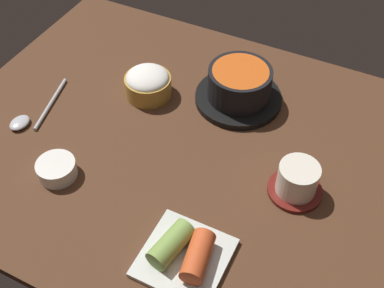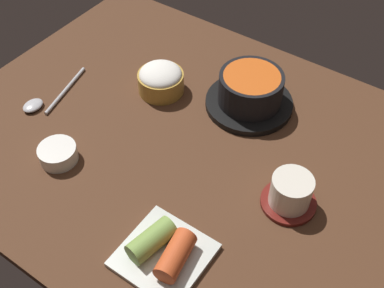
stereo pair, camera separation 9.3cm
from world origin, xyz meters
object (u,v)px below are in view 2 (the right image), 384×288
Objects in this scene: side_bowl_near at (58,153)px; stone_pot at (250,92)px; tea_cup_with_saucer at (291,193)px; spoon at (44,100)px; rice_bowl at (161,79)px; kimchi_plate at (164,251)px.

stone_pot is at bearing 56.64° from side_bowl_near.
stone_pot reaches higher than tea_cup_with_saucer.
spoon is at bearing 146.00° from side_bowl_near.
side_bowl_near is at bearing -98.47° from rice_bowl.
kimchi_plate is 30.03cm from side_bowl_near.
kimchi_plate is at bearing -119.12° from tea_cup_with_saucer.
rice_bowl is 1.01× the size of tea_cup_with_saucer.
side_bowl_near is (-22.59, -34.30, -2.14)cm from stone_pot.
stone_pot is 40.28cm from kimchi_plate.
rice_bowl is at bearing 127.84° from kimchi_plate.
stone_pot is 2.53× the size of side_bowl_near.
stone_pot reaches higher than rice_bowl.
kimchi_plate is 0.77× the size of spoon.
stone_pot is 1.85× the size of rice_bowl.
kimchi_plate is at bearing -18.90° from spoon.
tea_cup_with_saucer reaches higher than spoon.
kimchi_plate is at bearing -80.03° from stone_pot.
tea_cup_with_saucer is 56.31cm from spoon.
rice_bowl is 25.77cm from spoon.
side_bowl_near is at bearing 169.79° from kimchi_plate.
tea_cup_with_saucer reaches higher than side_bowl_near.
kimchi_plate is at bearing -10.21° from side_bowl_near.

